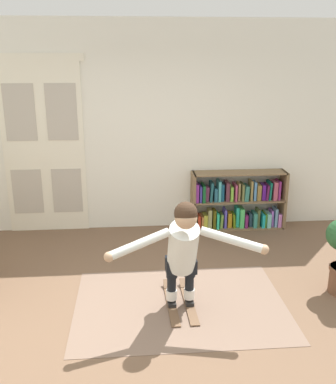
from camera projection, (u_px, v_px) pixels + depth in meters
ground_plane at (167, 327)px, 4.10m from camera, size 7.20×7.20×0.00m
back_wall at (152, 128)px, 6.13m from camera, size 6.00×0.10×2.90m
double_door at (44, 146)px, 6.02m from camera, size 1.22×0.05×2.45m
rug at (180, 305)px, 4.46m from camera, size 2.13×1.52×0.01m
bookshelf at (238, 203)px, 6.35m from camera, size 1.36×0.30×0.84m
skis_pair at (180, 301)px, 4.48m from camera, size 0.29×0.82×0.07m
person_skier at (183, 247)px, 4.10m from camera, size 1.45×0.62×1.13m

